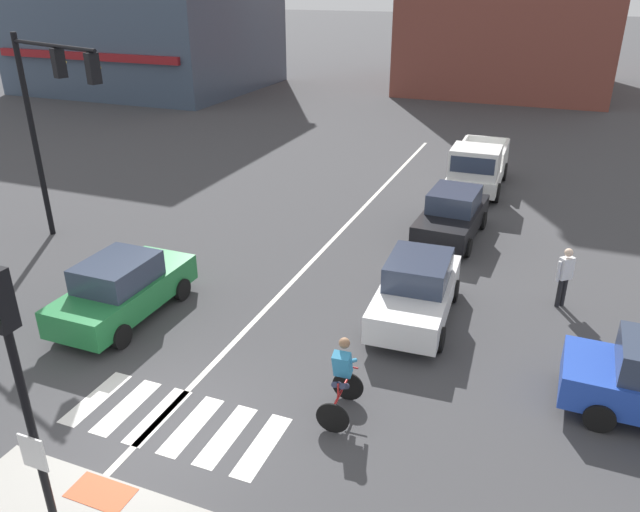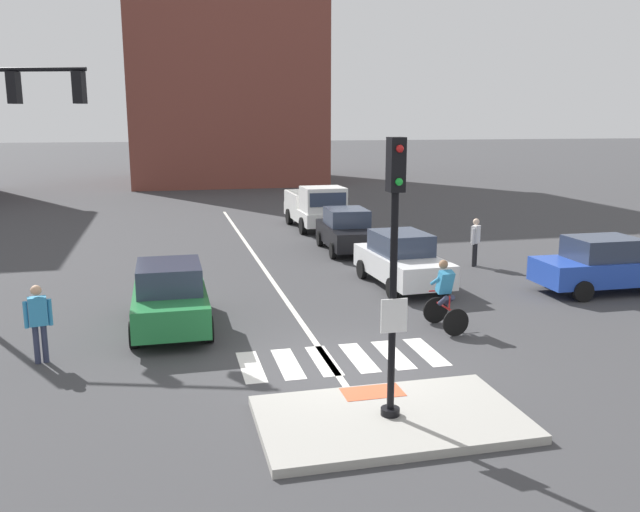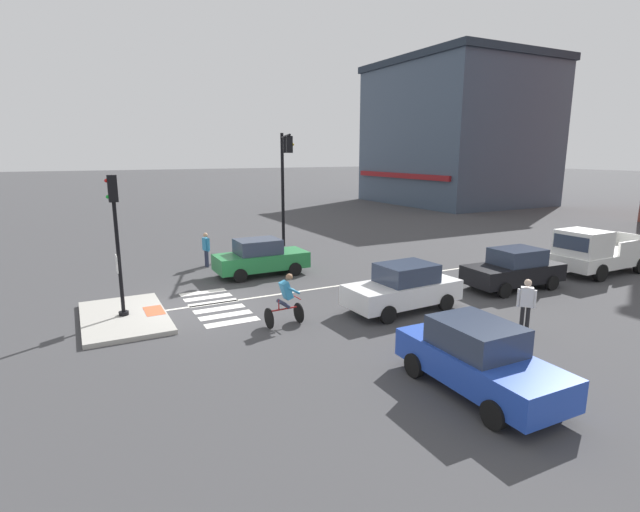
# 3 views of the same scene
# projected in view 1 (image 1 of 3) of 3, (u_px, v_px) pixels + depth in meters

# --- Properties ---
(ground_plane) EXTENTS (300.00, 300.00, 0.00)m
(ground_plane) POSITION_uv_depth(u_px,v_px,m) (163.00, 434.00, 11.68)
(ground_plane) COLOR #3D3D3F
(tactile_pad_front) EXTENTS (1.10, 0.60, 0.01)m
(tactile_pad_front) POSITION_uv_depth(u_px,v_px,m) (101.00, 493.00, 10.14)
(tactile_pad_front) COLOR #DB5B38
(tactile_pad_front) RESTS_ON traffic_island
(signal_pole) EXTENTS (0.44, 0.38, 4.57)m
(signal_pole) POSITION_uv_depth(u_px,v_px,m) (22.00, 392.00, 8.18)
(signal_pole) COLOR black
(signal_pole) RESTS_ON traffic_island
(crosswalk_stripe_a) EXTENTS (0.44, 1.80, 0.01)m
(crosswalk_stripe_a) POSITION_uv_depth(u_px,v_px,m) (96.00, 398.00, 12.66)
(crosswalk_stripe_a) COLOR silver
(crosswalk_stripe_a) RESTS_ON ground
(crosswalk_stripe_b) EXTENTS (0.44, 1.80, 0.01)m
(crosswalk_stripe_b) POSITION_uv_depth(u_px,v_px,m) (127.00, 407.00, 12.40)
(crosswalk_stripe_b) COLOR silver
(crosswalk_stripe_b) RESTS_ON ground
(crosswalk_stripe_c) EXTENTS (0.44, 1.80, 0.01)m
(crosswalk_stripe_c) POSITION_uv_depth(u_px,v_px,m) (158.00, 416.00, 12.14)
(crosswalk_stripe_c) COLOR silver
(crosswalk_stripe_c) RESTS_ON ground
(crosswalk_stripe_d) EXTENTS (0.44, 1.80, 0.01)m
(crosswalk_stripe_d) POSITION_uv_depth(u_px,v_px,m) (192.00, 426.00, 11.88)
(crosswalk_stripe_d) COLOR silver
(crosswalk_stripe_d) RESTS_ON ground
(crosswalk_stripe_e) EXTENTS (0.44, 1.80, 0.01)m
(crosswalk_stripe_e) POSITION_uv_depth(u_px,v_px,m) (226.00, 436.00, 11.62)
(crosswalk_stripe_e) COLOR silver
(crosswalk_stripe_e) RESTS_ON ground
(crosswalk_stripe_f) EXTENTS (0.44, 1.80, 0.01)m
(crosswalk_stripe_f) POSITION_uv_depth(u_px,v_px,m) (262.00, 446.00, 11.37)
(crosswalk_stripe_f) COLOR silver
(crosswalk_stripe_f) RESTS_ON ground
(lane_centre_line) EXTENTS (0.14, 28.00, 0.01)m
(lane_centre_line) POSITION_uv_depth(u_px,v_px,m) (332.00, 240.00, 20.22)
(lane_centre_line) COLOR silver
(lane_centre_line) RESTS_ON ground
(traffic_light_mast) EXTENTS (4.20, 1.53, 6.48)m
(traffic_light_mast) POSITION_uv_depth(u_px,v_px,m) (49.00, 106.00, 18.10)
(traffic_light_mast) COLOR black
(traffic_light_mast) RESTS_ON ground
(car_green_westbound_near) EXTENTS (1.85, 4.10, 1.64)m
(car_green_westbound_near) POSITION_uv_depth(u_px,v_px,m) (123.00, 288.00, 15.38)
(car_green_westbound_near) COLOR #237A3D
(car_green_westbound_near) RESTS_ON ground
(car_black_eastbound_far) EXTENTS (1.98, 4.17, 1.64)m
(car_black_eastbound_far) POSITION_uv_depth(u_px,v_px,m) (452.00, 215.00, 20.11)
(car_black_eastbound_far) COLOR black
(car_black_eastbound_far) RESTS_ON ground
(car_white_eastbound_mid) EXTENTS (1.99, 4.18, 1.64)m
(car_white_eastbound_mid) POSITION_uv_depth(u_px,v_px,m) (417.00, 290.00, 15.32)
(car_white_eastbound_mid) COLOR white
(car_white_eastbound_mid) RESTS_ON ground
(pickup_truck_white_eastbound_distant) EXTENTS (2.13, 5.13, 2.08)m
(pickup_truck_white_eastbound_distant) POSITION_uv_depth(u_px,v_px,m) (478.00, 168.00, 24.46)
(pickup_truck_white_eastbound_distant) COLOR white
(pickup_truck_white_eastbound_distant) RESTS_ON ground
(cyclist) EXTENTS (0.72, 1.12, 1.68)m
(cyclist) POSITION_uv_depth(u_px,v_px,m) (342.00, 377.00, 11.87)
(cyclist) COLOR black
(cyclist) RESTS_ON ground
(pedestrian_waiting_far_side) EXTENTS (0.42, 0.41, 1.67)m
(pedestrian_waiting_far_side) POSITION_uv_depth(u_px,v_px,m) (565.00, 273.00, 15.79)
(pedestrian_waiting_far_side) COLOR black
(pedestrian_waiting_far_side) RESTS_ON ground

